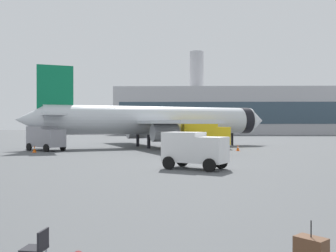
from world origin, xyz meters
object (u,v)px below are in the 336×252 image
at_px(safety_cone_near, 238,148).
at_px(gate_chair, 37,246).
at_px(cargo_van, 194,148).
at_px(airplane_at_gate, 155,121).
at_px(safety_cone_mid, 34,149).
at_px(service_truck, 46,137).
at_px(fuel_truck, 205,135).

xyz_separation_m(safety_cone_near, gate_chair, (-10.19, -37.47, 0.14)).
bearing_deg(cargo_van, gate_chair, -102.64).
xyz_separation_m(airplane_at_gate, cargo_van, (4.26, -25.72, -2.21)).
bearing_deg(safety_cone_mid, gate_chair, -69.23).
bearing_deg(airplane_at_gate, gate_chair, -89.93).
height_order(service_truck, safety_cone_mid, service_truck).
bearing_deg(service_truck, fuel_truck, 12.80).
bearing_deg(cargo_van, airplane_at_gate, 99.40).
height_order(fuel_truck, safety_cone_mid, fuel_truck).
bearing_deg(fuel_truck, service_truck, -167.20).
xyz_separation_m(airplane_at_gate, safety_cone_mid, (-12.87, -10.40, -3.27)).
relative_size(service_truck, gate_chair, 6.03).
height_order(airplane_at_gate, safety_cone_mid, airplane_at_gate).
xyz_separation_m(fuel_truck, safety_cone_near, (3.66, -3.72, -1.42)).
distance_m(airplane_at_gate, safety_cone_mid, 16.87).
height_order(service_truck, safety_cone_near, service_truck).
bearing_deg(safety_cone_mid, cargo_van, -41.81).
distance_m(fuel_truck, safety_cone_mid, 20.75).
bearing_deg(gate_chair, safety_cone_mid, 110.77).
height_order(airplane_at_gate, service_truck, airplane_at_gate).
height_order(cargo_van, gate_chair, cargo_van).
relative_size(cargo_van, gate_chair, 5.61).
xyz_separation_m(service_truck, gate_chair, (12.63, -36.83, -1.11)).
xyz_separation_m(service_truck, fuel_truck, (19.16, 4.35, 0.16)).
relative_size(airplane_at_gate, safety_cone_near, 47.49).
distance_m(service_truck, fuel_truck, 19.65).
distance_m(service_truck, safety_cone_mid, 3.04).
relative_size(airplane_at_gate, cargo_van, 7.06).
relative_size(safety_cone_near, gate_chair, 0.83).
distance_m(fuel_truck, cargo_van, 22.56).
bearing_deg(safety_cone_mid, airplane_at_gate, 38.95).
xyz_separation_m(airplane_at_gate, fuel_truck, (6.58, -3.28, -1.88)).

